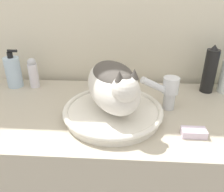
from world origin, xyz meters
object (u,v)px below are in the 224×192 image
at_px(hairspray_can_black, 209,70).
at_px(soap_bar, 193,132).
at_px(soap_pump_bottle, 13,72).
at_px(deodorant_stick, 33,73).
at_px(faucet, 167,90).
at_px(cat, 113,85).

bearing_deg(hairspray_can_black, soap_bar, -111.95).
height_order(soap_pump_bottle, soap_bar, soap_pump_bottle).
distance_m(deodorant_stick, soap_bar, 0.72).
bearing_deg(hairspray_can_black, faucet, -140.48).
bearing_deg(cat, soap_bar, 47.96).
xyz_separation_m(cat, deodorant_stick, (-0.37, 0.24, -0.06)).
bearing_deg(deodorant_stick, soap_bar, -27.46).
bearing_deg(deodorant_stick, cat, -32.87).
height_order(faucet, soap_bar, faucet).
relative_size(soap_pump_bottle, soap_bar, 2.21).
bearing_deg(hairspray_can_black, soap_pump_bottle, 180.00).
distance_m(faucet, soap_bar, 0.19).
bearing_deg(soap_bar, hairspray_can_black, 68.05).
xyz_separation_m(hairspray_can_black, deodorant_stick, (-0.77, 0.00, -0.03)).
xyz_separation_m(faucet, deodorant_stick, (-0.57, 0.16, -0.01)).
distance_m(cat, faucet, 0.22).
height_order(cat, hairspray_can_black, cat).
bearing_deg(cat, deodorant_stick, -146.25).
height_order(soap_pump_bottle, hairspray_can_black, hairspray_can_black).
relative_size(cat, hairspray_can_black, 1.64).
xyz_separation_m(hairspray_can_black, soap_bar, (-0.13, -0.33, -0.09)).
bearing_deg(soap_pump_bottle, faucet, -13.90).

